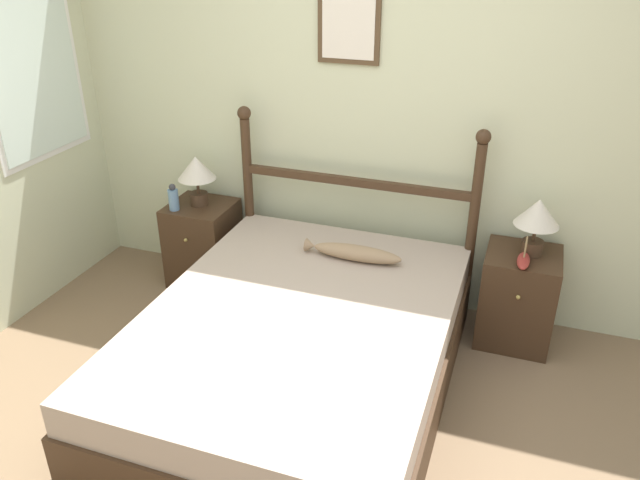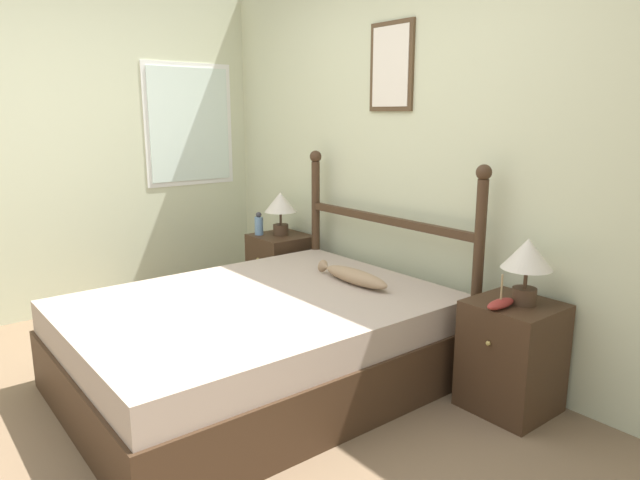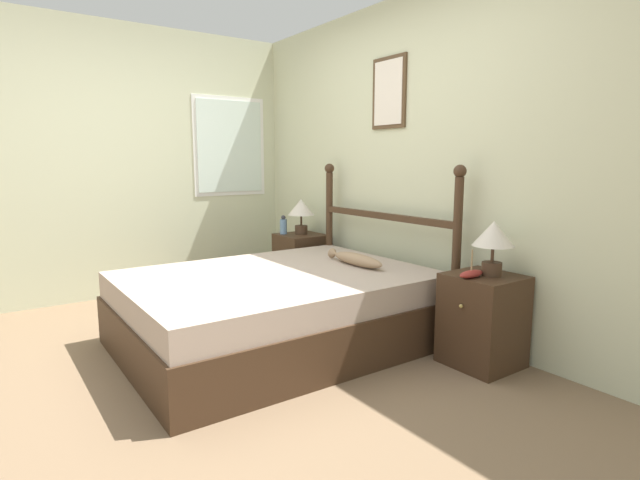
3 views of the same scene
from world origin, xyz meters
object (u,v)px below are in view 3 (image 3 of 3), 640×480
at_px(fish_pillow, 356,259).
at_px(bottle, 283,226).
at_px(nightstand_right, 483,320).
at_px(table_lamp_right, 493,238).
at_px(table_lamp_left, 301,210).
at_px(bed, 277,309).
at_px(model_boat, 471,274).
at_px(nightstand_left, 301,264).

bearing_deg(fish_pillow, bottle, 173.73).
relative_size(nightstand_right, fish_pillow, 1.00).
distance_m(nightstand_right, table_lamp_right, 0.53).
xyz_separation_m(nightstand_right, table_lamp_left, (-2.13, 0.01, 0.53)).
bearing_deg(bed, table_lamp_left, 139.89).
bearing_deg(bottle, table_lamp_left, 49.56).
relative_size(table_lamp_right, fish_pillow, 0.58).
bearing_deg(table_lamp_left, bed, -40.11).
height_order(nightstand_right, table_lamp_left, table_lamp_left).
relative_size(table_lamp_left, table_lamp_right, 1.00).
xyz_separation_m(bed, table_lamp_left, (-1.07, 0.90, 0.57)).
height_order(table_lamp_right, bottle, table_lamp_right).
xyz_separation_m(table_lamp_left, fish_pillow, (1.18, -0.28, -0.26)).
relative_size(table_lamp_right, model_boat, 1.72).
xyz_separation_m(table_lamp_left, bottle, (-0.11, -0.13, -0.16)).
height_order(nightstand_right, bottle, bottle).
distance_m(bottle, model_boat, 2.24).
height_order(bed, fish_pillow, fish_pillow).
xyz_separation_m(nightstand_right, model_boat, (-0.00, -0.13, 0.32)).
distance_m(nightstand_left, table_lamp_right, 2.22).
bearing_deg(table_lamp_left, nightstand_right, -0.21).
bearing_deg(nightstand_left, fish_pillow, -12.83).
relative_size(bed, table_lamp_left, 6.02).
bearing_deg(nightstand_right, table_lamp_left, 179.79).
xyz_separation_m(table_lamp_left, table_lamp_right, (2.16, 0.01, 0.00)).
relative_size(table_lamp_left, fish_pillow, 0.58).
height_order(bottle, fish_pillow, bottle).
bearing_deg(fish_pillow, nightstand_right, 15.70).
bearing_deg(bed, nightstand_right, 40.02).
bearing_deg(bottle, bed, -32.98).
bearing_deg(model_boat, table_lamp_right, 75.94).
distance_m(nightstand_left, table_lamp_left, 0.53).
relative_size(table_lamp_left, model_boat, 1.72).
bearing_deg(model_boat, nightstand_left, 176.45).
relative_size(bed, nightstand_right, 3.51).
bearing_deg(table_lamp_right, table_lamp_left, -179.79).
height_order(table_lamp_left, bottle, table_lamp_left).
xyz_separation_m(model_boat, fish_pillow, (-0.95, -0.14, -0.05)).
distance_m(bed, model_boat, 1.35).
distance_m(nightstand_right, model_boat, 0.34).
bearing_deg(nightstand_right, fish_pillow, -164.30).
bearing_deg(fish_pillow, nightstand_left, 167.17).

